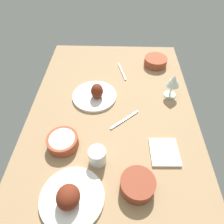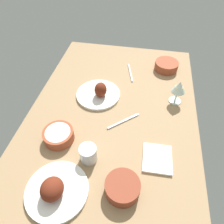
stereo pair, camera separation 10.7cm
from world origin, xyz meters
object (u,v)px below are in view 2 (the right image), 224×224
(plate_far_side, at_px, (55,190))
(bowl_pasta, at_px, (166,65))
(folded_napkin, at_px, (157,159))
(spoon_loose, at_px, (130,73))
(bowl_potatoes, at_px, (122,187))
(plate_near_viewer, at_px, (99,93))
(water_tumbler, at_px, (88,154))
(bowl_cream, at_px, (59,135))
(wine_glass, at_px, (179,88))
(fork_loose, at_px, (123,121))

(plate_far_side, height_order, bowl_pasta, plate_far_side)
(plate_far_side, bearing_deg, bowl_pasta, 155.05)
(folded_napkin, relative_size, spoon_loose, 0.79)
(bowl_pasta, relative_size, bowl_potatoes, 1.08)
(plate_near_viewer, relative_size, water_tumbler, 3.06)
(bowl_cream, relative_size, wine_glass, 1.03)
(bowl_cream, distance_m, folded_napkin, 0.47)
(bowl_potatoes, distance_m, fork_loose, 0.36)
(plate_far_side, bearing_deg, fork_loose, 152.77)
(bowl_cream, distance_m, wine_glass, 0.67)
(bowl_potatoes, xyz_separation_m, spoon_loose, (-0.77, -0.06, -0.03))
(bowl_pasta, distance_m, water_tumbler, 0.82)
(plate_far_side, bearing_deg, bowl_cream, -162.58)
(bowl_pasta, xyz_separation_m, spoon_loose, (0.09, -0.23, -0.03))
(water_tumbler, xyz_separation_m, folded_napkin, (-0.05, 0.30, -0.04))
(fork_loose, bearing_deg, wine_glass, -3.51)
(wine_glass, distance_m, water_tumbler, 0.59)
(plate_far_side, relative_size, bowl_potatoes, 1.81)
(water_tumbler, height_order, spoon_loose, water_tumbler)
(plate_near_viewer, bearing_deg, bowl_pasta, 131.39)
(folded_napkin, bearing_deg, spoon_loose, -162.20)
(plate_far_side, distance_m, bowl_potatoes, 0.26)
(bowl_cream, distance_m, fork_loose, 0.33)
(folded_napkin, bearing_deg, fork_loose, -136.22)
(plate_far_side, bearing_deg, spoon_loose, 166.62)
(bowl_potatoes, relative_size, folded_napkin, 0.96)
(water_tumbler, xyz_separation_m, fork_loose, (-0.24, 0.12, -0.04))
(plate_near_viewer, height_order, plate_far_side, plate_near_viewer)
(plate_near_viewer, height_order, bowl_cream, plate_near_viewer)
(water_tumbler, relative_size, folded_napkin, 0.57)
(bowl_pasta, relative_size, spoon_loose, 0.82)
(wine_glass, height_order, spoon_loose, wine_glass)
(water_tumbler, xyz_separation_m, spoon_loose, (-0.66, 0.11, -0.04))
(bowl_pasta, distance_m, wine_glass, 0.31)
(bowl_cream, bearing_deg, bowl_pasta, 142.84)
(folded_napkin, bearing_deg, bowl_potatoes, -38.82)
(plate_far_side, xyz_separation_m, folded_napkin, (-0.22, 0.39, -0.02))
(plate_far_side, bearing_deg, plate_near_viewer, 175.69)
(bowl_potatoes, bearing_deg, folded_napkin, 141.18)
(plate_near_viewer, relative_size, wine_glass, 1.81)
(bowl_cream, xyz_separation_m, bowl_potatoes, (0.19, 0.34, 0.00))
(bowl_pasta, bearing_deg, wine_glass, 10.05)
(bowl_pasta, relative_size, fork_loose, 0.80)
(water_tumbler, distance_m, folded_napkin, 0.31)
(plate_far_side, bearing_deg, wine_glass, 142.11)
(bowl_potatoes, bearing_deg, bowl_pasta, 168.96)
(water_tumbler, height_order, fork_loose, water_tumbler)
(plate_near_viewer, distance_m, bowl_potatoes, 0.57)
(folded_napkin, distance_m, spoon_loose, 0.64)
(plate_near_viewer, height_order, fork_loose, plate_near_viewer)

